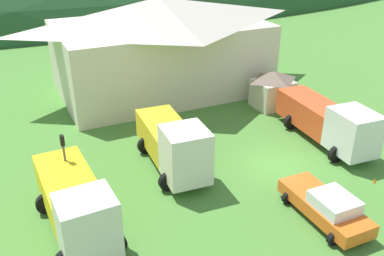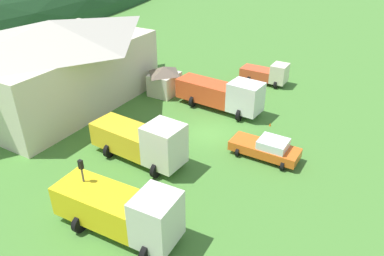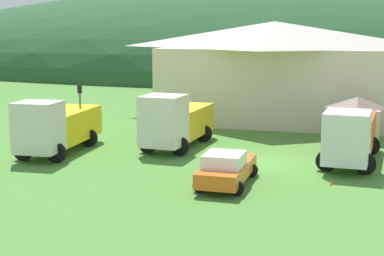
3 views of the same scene
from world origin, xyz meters
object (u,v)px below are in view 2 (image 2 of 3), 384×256
at_px(heavy_rig_striped, 143,141).
at_px(flatbed_truck_yellow, 123,210).
at_px(light_truck_cream, 268,73).
at_px(traffic_light_west, 84,182).
at_px(traffic_cone_near_pickup, 270,126).
at_px(depot_building, 57,62).
at_px(play_shed_cream, 164,80).
at_px(heavy_rig_white, 223,94).
at_px(service_pickup_orange, 266,148).

bearing_deg(heavy_rig_striped, flatbed_truck_yellow, -58.35).
xyz_separation_m(flatbed_truck_yellow, heavy_rig_striped, (6.33, 3.34, 0.06)).
distance_m(light_truck_cream, traffic_light_west, 25.06).
height_order(flatbed_truck_yellow, traffic_cone_near_pickup, flatbed_truck_yellow).
relative_size(depot_building, flatbed_truck_yellow, 2.41).
distance_m(flatbed_truck_yellow, heavy_rig_striped, 7.16).
xyz_separation_m(light_truck_cream, traffic_light_west, (-24.94, 2.16, 1.24)).
bearing_deg(light_truck_cream, traffic_cone_near_pickup, -68.07).
bearing_deg(heavy_rig_striped, light_truck_cream, 85.90).
distance_m(play_shed_cream, heavy_rig_white, 6.73).
relative_size(play_shed_cream, service_pickup_orange, 0.60).
bearing_deg(flatbed_truck_yellow, play_shed_cream, 114.63).
bearing_deg(play_shed_cream, traffic_cone_near_pickup, -95.50).
relative_size(heavy_rig_white, traffic_cone_near_pickup, 14.06).
height_order(flatbed_truck_yellow, traffic_light_west, traffic_light_west).
xyz_separation_m(light_truck_cream, traffic_cone_near_pickup, (-9.06, -3.60, -1.14)).
distance_m(depot_building, traffic_cone_near_pickup, 20.28).
relative_size(flatbed_truck_yellow, service_pickup_orange, 1.47).
height_order(flatbed_truck_yellow, service_pickup_orange, flatbed_truck_yellow).
bearing_deg(service_pickup_orange, heavy_rig_white, 139.18).
bearing_deg(service_pickup_orange, play_shed_cream, 156.33).
xyz_separation_m(depot_building, heavy_rig_striped, (-4.29, -12.90, -2.33)).
xyz_separation_m(service_pickup_orange, traffic_light_west, (-11.05, 7.10, 1.55)).
distance_m(depot_building, flatbed_truck_yellow, 19.55).
bearing_deg(heavy_rig_white, traffic_light_west, -88.52).
relative_size(play_shed_cream, traffic_cone_near_pickup, 5.14).
xyz_separation_m(flatbed_truck_yellow, traffic_cone_near_pickup, (16.02, -2.88, -1.67)).
xyz_separation_m(depot_building, heavy_rig_white, (6.17, -14.20, -2.41)).
bearing_deg(light_truck_cream, traffic_light_west, -94.68).
height_order(service_pickup_orange, traffic_light_west, traffic_light_west).
distance_m(flatbed_truck_yellow, service_pickup_orange, 12.00).
bearing_deg(traffic_cone_near_pickup, light_truck_cream, 21.65).
bearing_deg(traffic_cone_near_pickup, play_shed_cream, 84.50).
bearing_deg(heavy_rig_white, heavy_rig_striped, -92.70).
bearing_deg(flatbed_truck_yellow, light_truck_cream, 89.19).
bearing_deg(service_pickup_orange, traffic_light_west, -121.79).
bearing_deg(service_pickup_orange, depot_building, -177.46).
bearing_deg(depot_building, traffic_cone_near_pickup, -74.23).
relative_size(heavy_rig_striped, light_truck_cream, 1.52).
distance_m(heavy_rig_white, light_truck_cream, 8.41).
bearing_deg(play_shed_cream, service_pickup_orange, -114.61).
relative_size(flatbed_truck_yellow, traffic_light_west, 1.96).
height_order(light_truck_cream, traffic_light_west, traffic_light_west).
height_order(flatbed_truck_yellow, light_truck_cream, flatbed_truck_yellow).
xyz_separation_m(heavy_rig_striped, heavy_rig_white, (10.46, -1.29, -0.08)).
bearing_deg(heavy_rig_striped, service_pickup_orange, 36.61).
distance_m(depot_building, traffic_light_west, 17.07).
xyz_separation_m(heavy_rig_striped, service_pickup_orange, (4.86, -7.56, -0.90)).
bearing_deg(depot_building, heavy_rig_white, -66.52).
bearing_deg(depot_building, traffic_light_west, -128.11).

